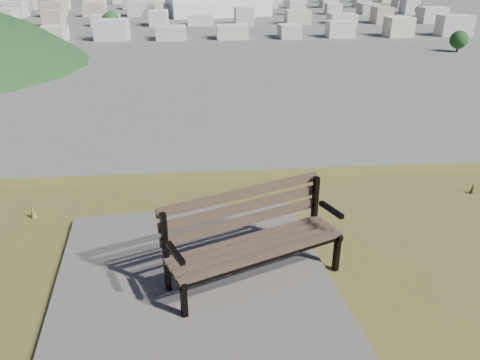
{
  "coord_description": "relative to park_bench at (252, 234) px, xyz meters",
  "views": [
    {
      "loc": [
        -1.6,
        -2.75,
        28.11
      ],
      "look_at": [
        -1.08,
        3.33,
        25.3
      ],
      "focal_mm": 35.0,
      "sensor_mm": 36.0,
      "label": 1
    }
  ],
  "objects": [
    {
      "name": "arena",
      "position": [
        12.43,
        294.63,
        -19.6
      ],
      "size": [
        64.18,
        38.98,
        25.27
      ],
      "rotation": [
        0.0,
        0.0,
        0.24
      ],
      "color": "silver",
      "rests_on": "ground"
    },
    {
      "name": "park_bench",
      "position": [
        0.0,
        0.0,
        0.0
      ],
      "size": [
        1.96,
        1.28,
        0.98
      ],
      "rotation": [
        0.0,
        0.0,
        0.4
      ],
      "color": "#483A2A",
      "rests_on": "hilltop_mesa"
    },
    {
      "name": "city_trees",
      "position": [
        -25.28,
        317.57,
        -20.72
      ],
      "size": [
        406.52,
        387.2,
        9.98
      ],
      "color": "#37281B",
      "rests_on": "ground"
    },
    {
      "name": "gravel_patch",
      "position": [
        -0.58,
        -0.54,
        -0.52
      ],
      "size": [
        3.25,
        4.36,
        0.08
      ],
      "primitive_type": "cube",
      "rotation": [
        0.0,
        0.0,
        0.09
      ],
      "color": "#5F5A52",
      "rests_on": "hilltop_mesa"
    }
  ]
}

